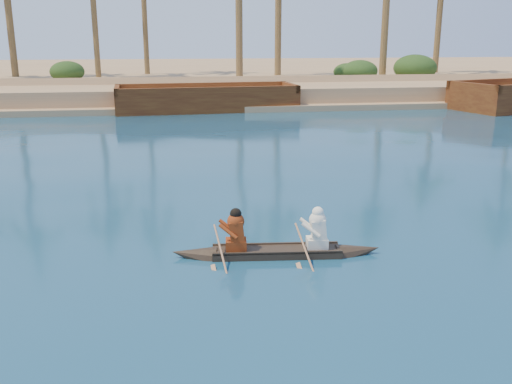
{
  "coord_description": "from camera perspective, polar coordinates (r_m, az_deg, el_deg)",
  "views": [
    {
      "loc": [
        0.71,
        -12.11,
        4.5
      ],
      "look_at": [
        2.63,
        0.47,
        1.01
      ],
      "focal_mm": 40.0,
      "sensor_mm": 36.0,
      "label": 1
    }
  ],
  "objects": [
    {
      "name": "barge_mid",
      "position": [
        36.12,
        -4.97,
        9.17
      ],
      "size": [
        11.29,
        4.38,
        1.85
      ],
      "rotation": [
        0.0,
        0.0,
        0.06
      ],
      "color": "brown",
      "rests_on": "ground"
    },
    {
      "name": "ground",
      "position": [
        12.94,
        -11.33,
        -5.32
      ],
      "size": [
        160.0,
        160.0,
        0.0
      ],
      "primitive_type": "plane",
      "color": "#0C344F",
      "rests_on": "ground"
    },
    {
      "name": "sandy_embankment",
      "position": [
        59.14,
        -9.55,
        11.29
      ],
      "size": [
        150.0,
        51.0,
        1.5
      ],
      "color": "tan",
      "rests_on": "ground"
    },
    {
      "name": "canoe",
      "position": [
        12.09,
        2.08,
        -5.33
      ],
      "size": [
        4.47,
        1.0,
        1.22
      ],
      "rotation": [
        0.0,
        0.0,
        -0.09
      ],
      "color": "#30261A",
      "rests_on": "ground"
    },
    {
      "name": "shrub_cluster",
      "position": [
        43.75,
        -9.77,
        10.81
      ],
      "size": [
        100.0,
        6.0,
        2.4
      ],
      "primitive_type": null,
      "color": "#223714",
      "rests_on": "ground"
    }
  ]
}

